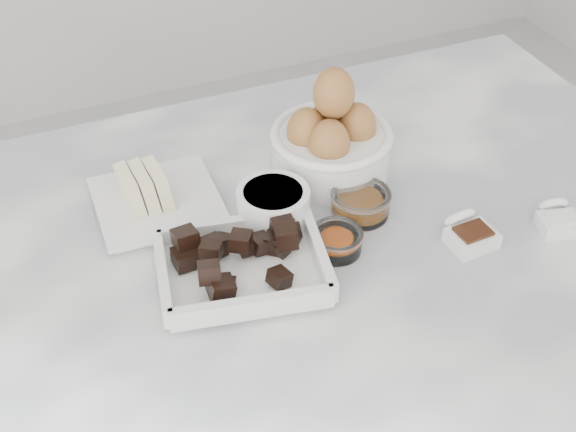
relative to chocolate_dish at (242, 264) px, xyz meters
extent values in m
cube|color=white|center=(0.06, 0.01, -0.04)|extent=(1.20, 0.80, 0.04)
cube|color=white|center=(0.00, 0.00, -0.02)|extent=(0.21, 0.17, 0.01)
cube|color=white|center=(-0.06, 0.17, -0.02)|extent=(0.15, 0.15, 0.01)
cube|color=white|center=(-0.06, 0.17, -0.01)|extent=(0.17, 0.17, 0.00)
cylinder|color=white|center=(0.07, 0.08, 0.01)|extent=(0.09, 0.09, 0.06)
cylinder|color=white|center=(0.07, 0.08, 0.03)|extent=(0.08, 0.08, 0.01)
cylinder|color=white|center=(0.19, 0.15, 0.01)|extent=(0.16, 0.16, 0.06)
torus|color=white|center=(0.19, 0.15, 0.04)|extent=(0.17, 0.17, 0.01)
ellipsoid|color=#A16F34|center=(0.22, 0.16, 0.05)|extent=(0.06, 0.06, 0.07)
ellipsoid|color=#A16F34|center=(0.15, 0.15, 0.05)|extent=(0.06, 0.06, 0.07)
ellipsoid|color=#A16F34|center=(0.19, 0.19, 0.05)|extent=(0.06, 0.06, 0.07)
ellipsoid|color=#A16F34|center=(0.18, 0.12, 0.05)|extent=(0.06, 0.06, 0.07)
ellipsoid|color=#A16F34|center=(0.19, 0.16, 0.10)|extent=(0.06, 0.06, 0.07)
cylinder|color=white|center=(0.19, 0.06, -0.01)|extent=(0.08, 0.08, 0.03)
torus|color=white|center=(0.19, 0.06, 0.01)|extent=(0.08, 0.08, 0.01)
cylinder|color=orange|center=(0.19, 0.06, -0.01)|extent=(0.06, 0.06, 0.01)
cylinder|color=white|center=(0.13, 0.00, -0.01)|extent=(0.06, 0.06, 0.03)
torus|color=white|center=(0.13, 0.00, 0.00)|extent=(0.07, 0.07, 0.01)
ellipsoid|color=#FF5E07|center=(0.13, 0.00, -0.01)|extent=(0.04, 0.04, 0.02)
cube|color=white|center=(0.29, -0.06, -0.01)|extent=(0.06, 0.05, 0.02)
cube|color=#32170B|center=(0.29, -0.06, 0.00)|extent=(0.04, 0.04, 0.00)
torus|color=white|center=(0.28, -0.03, 0.00)|extent=(0.04, 0.04, 0.04)
cube|color=white|center=(0.41, -0.07, -0.01)|extent=(0.06, 0.05, 0.02)
cube|color=white|center=(0.41, -0.07, 0.00)|extent=(0.04, 0.04, 0.00)
torus|color=white|center=(0.41, -0.05, 0.00)|extent=(0.05, 0.04, 0.04)
camera|label=1|loc=(-0.22, -0.66, 0.65)|focal=50.00mm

